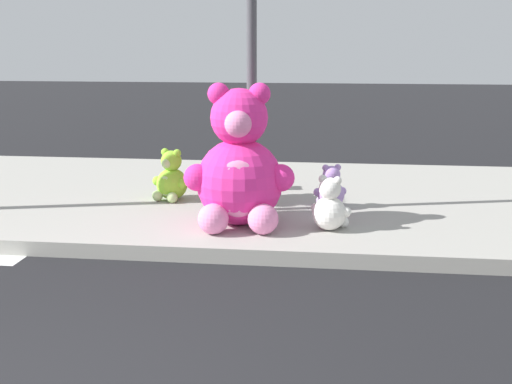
% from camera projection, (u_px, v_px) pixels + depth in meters
% --- Properties ---
extents(sidewalk, '(28.00, 4.40, 0.15)m').
position_uv_depth(sidewalk, '(182.00, 197.00, 8.05)').
color(sidewalk, '#9E9B93').
rests_on(sidewalk, ground_plane).
extents(sign_pole, '(0.56, 0.11, 3.20)m').
position_uv_depth(sign_pole, '(252.00, 56.00, 6.76)').
color(sign_pole, '#4C4C51').
rests_on(sign_pole, sidewalk).
extents(plush_pink_large, '(1.12, 1.00, 1.45)m').
position_uv_depth(plush_pink_large, '(239.00, 170.00, 6.45)').
color(plush_pink_large, '#F22D93').
rests_on(plush_pink_large, sidewalk).
extents(plush_white, '(0.41, 0.40, 0.56)m').
position_uv_depth(plush_white, '(330.00, 208.00, 6.36)').
color(plush_white, white).
rests_on(plush_white, sidewalk).
extents(plush_red, '(0.38, 0.42, 0.55)m').
position_uv_depth(plush_red, '(242.00, 173.00, 8.09)').
color(plush_red, red).
rests_on(plush_red, sidewalk).
extents(plush_lavender, '(0.37, 0.36, 0.50)m').
position_uv_depth(plush_lavender, '(331.00, 190.00, 7.23)').
color(plush_lavender, '#B28CD8').
rests_on(plush_lavender, sidewalk).
extents(plush_lime, '(0.45, 0.44, 0.61)m').
position_uv_depth(plush_lime, '(171.00, 179.00, 7.58)').
color(plush_lime, '#8CD133').
rests_on(plush_lime, sidewalk).
extents(plush_brown, '(0.48, 0.55, 0.71)m').
position_uv_depth(plush_brown, '(233.00, 176.00, 7.60)').
color(plush_brown, olive).
rests_on(plush_brown, sidewalk).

